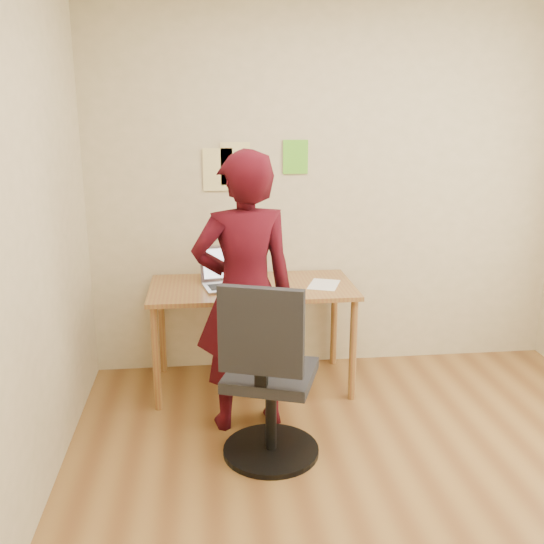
{
  "coord_description": "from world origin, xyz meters",
  "views": [
    {
      "loc": [
        -0.91,
        -2.61,
        1.92
      ],
      "look_at": [
        -0.52,
        0.95,
        0.95
      ],
      "focal_mm": 40.0,
      "sensor_mm": 36.0,
      "label": 1
    }
  ],
  "objects": [
    {
      "name": "office_chair",
      "position": [
        -0.6,
        0.41,
        0.45
      ],
      "size": [
        0.6,
        0.61,
        1.06
      ],
      "rotation": [
        0.0,
        0.0,
        -0.34
      ],
      "color": "black",
      "rests_on": "ground"
    },
    {
      "name": "paper_sheet",
      "position": [
        -0.11,
        1.35,
        0.74
      ],
      "size": [
        0.28,
        0.32,
        0.0
      ],
      "primitive_type": "cube",
      "rotation": [
        0.0,
        0.0,
        -0.36
      ],
      "color": "white",
      "rests_on": "desk"
    },
    {
      "name": "laptop",
      "position": [
        -0.76,
        1.4,
        0.79
      ],
      "size": [
        0.41,
        0.38,
        0.26
      ],
      "rotation": [
        0.0,
        0.0,
        0.19
      ],
      "color": "#ABABB2",
      "rests_on": "desk"
    },
    {
      "name": "phone",
      "position": [
        -0.44,
        1.17,
        0.75
      ],
      "size": [
        0.07,
        0.13,
        0.01
      ],
      "rotation": [
        0.0,
        0.0,
        -0.0
      ],
      "color": "black",
      "rests_on": "desk"
    },
    {
      "name": "wall_note_mid",
      "position": [
        -0.69,
        1.74,
        1.54
      ],
      "size": [
        0.21,
        0.0,
        0.3
      ],
      "primitive_type": "cube",
      "color": "#EBDB8C",
      "rests_on": "room"
    },
    {
      "name": "desk",
      "position": [
        -0.6,
        1.38,
        0.65
      ],
      "size": [
        1.4,
        0.7,
        0.74
      ],
      "color": "olive",
      "rests_on": "ground"
    },
    {
      "name": "wall_note_right",
      "position": [
        -0.26,
        1.74,
        1.58
      ],
      "size": [
        0.18,
        0.0,
        0.24
      ],
      "primitive_type": "cube",
      "color": "#63C82D",
      "rests_on": "room"
    },
    {
      "name": "room",
      "position": [
        0.0,
        0.0,
        1.35
      ],
      "size": [
        3.58,
        3.58,
        2.78
      ],
      "color": "brown",
      "rests_on": "ground"
    },
    {
      "name": "wall_note_left",
      "position": [
        -0.81,
        1.74,
        1.5
      ],
      "size": [
        0.21,
        0.0,
        0.3
      ],
      "primitive_type": "cube",
      "color": "#EBDB8C",
      "rests_on": "room"
    },
    {
      "name": "person",
      "position": [
        -0.69,
        0.84,
        0.85
      ],
      "size": [
        0.68,
        0.51,
        1.7
      ],
      "primitive_type": "imported",
      "rotation": [
        0.0,
        0.0,
        3.31
      ],
      "color": "#38070F",
      "rests_on": "ground"
    }
  ]
}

